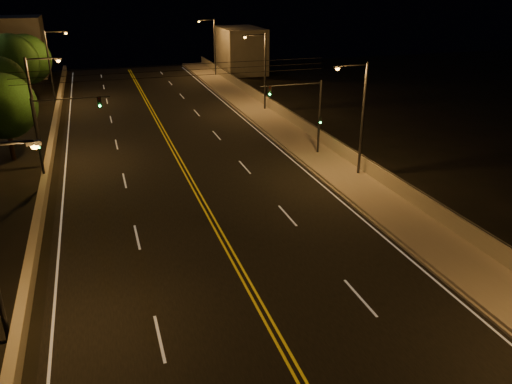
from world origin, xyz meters
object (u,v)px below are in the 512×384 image
object	(u,v)px
streetlight_3	(213,44)
tree_2	(11,61)
tree_1	(0,82)
streetlight_6	(52,63)
tree_0	(3,106)
tree_3	(26,60)
streetlight_5	(37,105)
streetlight_2	(262,67)
traffic_signal_left	(52,130)
traffic_signal_right	(308,110)
streetlight_1	(359,113)

from	to	relation	value
streetlight_3	tree_2	world-z (taller)	streetlight_3
tree_1	streetlight_6	bearing A→B (deg)	58.98
tree_0	tree_1	size ratio (longest dim) A/B	1.03
streetlight_6	tree_3	world-z (taller)	streetlight_6
streetlight_5	tree_2	distance (m)	22.58
tree_0	tree_1	world-z (taller)	tree_0
streetlight_2	traffic_signal_left	distance (m)	25.66
tree_1	tree_3	size ratio (longest dim) A/B	0.86
streetlight_2	traffic_signal_left	xyz separation A→B (m)	(-20.30, -15.67, -0.92)
streetlight_2	tree_2	distance (m)	27.71
tree_3	traffic_signal_left	bearing A→B (deg)	-81.97
streetlight_3	streetlight_6	size ratio (longest dim) A/B	1.00
traffic_signal_right	tree_2	distance (m)	35.72
streetlight_6	traffic_signal_left	xyz separation A→B (m)	(1.09, -25.84, -0.92)
streetlight_2	streetlight_6	bearing A→B (deg)	154.59
streetlight_5	traffic_signal_right	size ratio (longest dim) A/B	1.34
streetlight_1	streetlight_2	xyz separation A→B (m)	(0.00, 20.99, 0.00)
tree_2	tree_3	size ratio (longest dim) A/B	1.04
streetlight_2	tree_3	world-z (taller)	streetlight_2
traffic_signal_right	streetlight_5	bearing A→B (deg)	168.14
streetlight_5	tree_3	bearing A→B (deg)	96.88
streetlight_2	tree_1	world-z (taller)	streetlight_2
tree_2	traffic_signal_right	bearing A→B (deg)	-47.60
tree_0	tree_2	distance (m)	19.74
streetlight_1	streetlight_6	world-z (taller)	same
streetlight_2	traffic_signal_right	distance (m)	15.77
streetlight_1	tree_3	distance (m)	41.88
streetlight_2	streetlight_5	xyz separation A→B (m)	(-21.39, -11.50, 0.00)
traffic_signal_left	tree_1	bearing A→B (deg)	106.75
streetlight_3	tree_0	bearing A→B (deg)	-127.34
streetlight_1	tree_0	size ratio (longest dim) A/B	1.20
tree_1	tree_2	xyz separation A→B (m)	(0.28, 7.93, 0.89)
streetlight_2	streetlight_6	distance (m)	23.68
tree_3	tree_2	bearing A→B (deg)	-116.86
streetlight_1	tree_2	size ratio (longest dim) A/B	1.02
streetlight_2	streetlight_5	world-z (taller)	same
streetlight_2	streetlight_3	size ratio (longest dim) A/B	1.00
traffic_signal_left	streetlight_2	bearing A→B (deg)	37.67
traffic_signal_left	traffic_signal_right	bearing A→B (deg)	0.00
traffic_signal_right	streetlight_2	bearing A→B (deg)	84.56
streetlight_3	traffic_signal_left	size ratio (longest dim) A/B	1.34
streetlight_2	tree_1	xyz separation A→B (m)	(-25.84, 2.76, -0.64)
traffic_signal_right	tree_0	distance (m)	23.56
tree_0	tree_3	xyz separation A→B (m)	(-0.28, 22.06, 0.56)
traffic_signal_right	traffic_signal_left	distance (m)	18.81
tree_0	tree_1	distance (m)	11.87
streetlight_1	tree_3	size ratio (longest dim) A/B	1.06
streetlight_2	streetlight_3	distance (m)	22.57
traffic_signal_left	streetlight_3	bearing A→B (deg)	62.04
streetlight_6	streetlight_1	bearing A→B (deg)	-55.52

